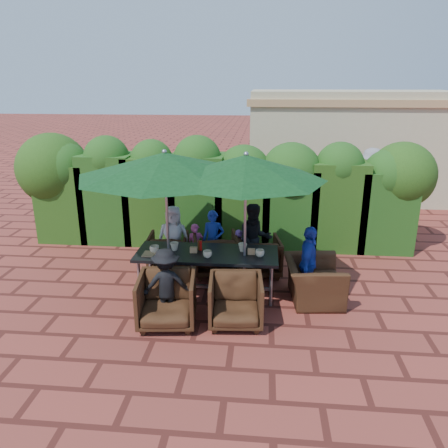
# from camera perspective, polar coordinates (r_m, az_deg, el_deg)

# --- Properties ---
(ground) EXTENTS (80.00, 80.00, 0.00)m
(ground) POSITION_cam_1_polar(r_m,az_deg,el_deg) (7.79, -2.16, -8.40)
(ground) COLOR maroon
(ground) RESTS_ON ground
(dining_table) EXTENTS (2.37, 0.90, 0.75)m
(dining_table) POSITION_cam_1_polar(r_m,az_deg,el_deg) (7.35, -2.24, -4.27)
(dining_table) COLOR black
(dining_table) RESTS_ON ground
(umbrella_left) EXTENTS (2.86, 2.86, 2.46)m
(umbrella_left) POSITION_cam_1_polar(r_m,az_deg,el_deg) (7.07, -7.73, 7.68)
(umbrella_left) COLOR gray
(umbrella_left) RESTS_ON ground
(umbrella_right) EXTENTS (2.53, 2.53, 2.46)m
(umbrella_right) POSITION_cam_1_polar(r_m,az_deg,el_deg) (6.78, 2.88, 7.37)
(umbrella_right) COLOR gray
(umbrella_right) RESTS_ON ground
(chair_far_left) EXTENTS (0.78, 0.74, 0.76)m
(chair_far_left) POSITION_cam_1_polar(r_m,az_deg,el_deg) (8.52, -7.30, -3.32)
(chair_far_left) COLOR black
(chair_far_left) RESTS_ON ground
(chair_far_mid) EXTENTS (0.95, 0.91, 0.84)m
(chair_far_mid) POSITION_cam_1_polar(r_m,az_deg,el_deg) (8.23, -1.12, -3.65)
(chair_far_mid) COLOR black
(chair_far_mid) RESTS_ON ground
(chair_far_right) EXTENTS (0.88, 0.84, 0.79)m
(chair_far_right) POSITION_cam_1_polar(r_m,az_deg,el_deg) (8.20, 4.58, -3.98)
(chair_far_right) COLOR black
(chair_far_right) RESTS_ON ground
(chair_near_left) EXTENTS (0.92, 0.87, 0.86)m
(chair_near_left) POSITION_cam_1_polar(r_m,az_deg,el_deg) (6.61, -7.48, -9.52)
(chair_near_left) COLOR black
(chair_near_left) RESTS_ON ground
(chair_near_right) EXTENTS (0.84, 0.80, 0.81)m
(chair_near_right) POSITION_cam_1_polar(r_m,az_deg,el_deg) (6.58, 1.54, -9.73)
(chair_near_right) COLOR black
(chair_near_right) RESTS_ON ground
(chair_end_right) EXTENTS (0.77, 1.10, 0.91)m
(chair_end_right) POSITION_cam_1_polar(r_m,az_deg,el_deg) (7.37, 11.65, -6.48)
(chair_end_right) COLOR black
(chair_end_right) RESTS_ON ground
(adult_far_left) EXTENTS (0.63, 0.38, 1.27)m
(adult_far_left) POSITION_cam_1_polar(r_m,az_deg,el_deg) (8.37, -6.60, -1.85)
(adult_far_left) COLOR silver
(adult_far_left) RESTS_ON ground
(adult_far_mid) EXTENTS (0.42, 0.35, 1.17)m
(adult_far_mid) POSITION_cam_1_polar(r_m,az_deg,el_deg) (8.33, -1.42, -2.17)
(adult_far_mid) COLOR #1F36AA
(adult_far_mid) RESTS_ON ground
(adult_far_right) EXTENTS (0.75, 0.58, 1.37)m
(adult_far_right) POSITION_cam_1_polar(r_m,az_deg,el_deg) (8.09, 4.02, -2.09)
(adult_far_right) COLOR black
(adult_far_right) RESTS_ON ground
(adult_near_left) EXTENTS (0.79, 0.50, 1.14)m
(adult_near_left) POSITION_cam_1_polar(r_m,az_deg,el_deg) (6.68, -7.54, -7.83)
(adult_near_left) COLOR black
(adult_near_left) RESTS_ON ground
(adult_end_right) EXTENTS (0.51, 0.80, 1.27)m
(adult_end_right) POSITION_cam_1_polar(r_m,az_deg,el_deg) (7.31, 10.95, -5.10)
(adult_end_right) COLOR #1F36AA
(adult_end_right) RESTS_ON ground
(child_left) EXTENTS (0.38, 0.34, 0.90)m
(child_left) POSITION_cam_1_polar(r_m,az_deg,el_deg) (8.42, -3.70, -2.96)
(child_left) COLOR #F155A7
(child_left) RESTS_ON ground
(child_right) EXTENTS (0.37, 0.34, 0.83)m
(child_right) POSITION_cam_1_polar(r_m,az_deg,el_deg) (8.30, 2.04, -3.52)
(child_right) COLOR #8A52B3
(child_right) RESTS_ON ground
(pedestrian_a) EXTENTS (1.62, 0.98, 1.63)m
(pedestrian_a) POSITION_cam_1_polar(r_m,az_deg,el_deg) (11.40, 8.74, 4.48)
(pedestrian_a) COLOR #268C34
(pedestrian_a) RESTS_ON ground
(pedestrian_b) EXTENTS (1.07, 0.89, 1.92)m
(pedestrian_b) POSITION_cam_1_polar(r_m,az_deg,el_deg) (11.69, 13.81, 5.22)
(pedestrian_b) COLOR #F155A7
(pedestrian_b) RESTS_ON ground
(pedestrian_c) EXTENTS (1.15, 1.30, 1.89)m
(pedestrian_c) POSITION_cam_1_polar(r_m,az_deg,el_deg) (11.82, 18.58, 4.86)
(pedestrian_c) COLOR gray
(pedestrian_c) RESTS_ON ground
(cup_a) EXTENTS (0.16, 0.16, 0.12)m
(cup_a) POSITION_cam_1_polar(r_m,az_deg,el_deg) (7.38, -9.08, -3.26)
(cup_a) COLOR beige
(cup_a) RESTS_ON dining_table
(cup_b) EXTENTS (0.15, 0.15, 0.14)m
(cup_b) POSITION_cam_1_polar(r_m,az_deg,el_deg) (7.44, -6.50, -2.92)
(cup_b) COLOR beige
(cup_b) RESTS_ON dining_table
(cup_c) EXTENTS (0.15, 0.15, 0.12)m
(cup_c) POSITION_cam_1_polar(r_m,az_deg,el_deg) (7.10, -2.18, -3.95)
(cup_c) COLOR beige
(cup_c) RESTS_ON dining_table
(cup_d) EXTENTS (0.15, 0.15, 0.14)m
(cup_d) POSITION_cam_1_polar(r_m,az_deg,el_deg) (7.35, 2.45, -3.08)
(cup_d) COLOR beige
(cup_d) RESTS_ON dining_table
(cup_e) EXTENTS (0.15, 0.15, 0.12)m
(cup_e) POSITION_cam_1_polar(r_m,az_deg,el_deg) (7.15, 4.71, -3.82)
(cup_e) COLOR beige
(cup_e) RESTS_ON dining_table
(ketchup_bottle) EXTENTS (0.04, 0.04, 0.17)m
(ketchup_bottle) POSITION_cam_1_polar(r_m,az_deg,el_deg) (7.40, -3.06, -2.82)
(ketchup_bottle) COLOR #B20C0A
(ketchup_bottle) RESTS_ON dining_table
(sauce_bottle) EXTENTS (0.04, 0.04, 0.17)m
(sauce_bottle) POSITION_cam_1_polar(r_m,az_deg,el_deg) (7.41, -3.30, -2.79)
(sauce_bottle) COLOR #4C230C
(sauce_bottle) RESTS_ON dining_table
(serving_tray) EXTENTS (0.35, 0.25, 0.02)m
(serving_tray) POSITION_cam_1_polar(r_m,az_deg,el_deg) (7.32, -9.18, -3.89)
(serving_tray) COLOR #AB8052
(serving_tray) RESTS_ON dining_table
(number_block_left) EXTENTS (0.12, 0.06, 0.10)m
(number_block_left) POSITION_cam_1_polar(r_m,az_deg,el_deg) (7.31, -4.00, -3.39)
(number_block_left) COLOR tan
(number_block_left) RESTS_ON dining_table
(number_block_right) EXTENTS (0.12, 0.06, 0.10)m
(number_block_right) POSITION_cam_1_polar(r_m,az_deg,el_deg) (7.24, 3.60, -3.61)
(number_block_right) COLOR tan
(number_block_right) RESTS_ON dining_table
(hedge_wall) EXTENTS (9.10, 1.60, 2.40)m
(hedge_wall) POSITION_cam_1_polar(r_m,az_deg,el_deg) (9.53, -1.33, 5.02)
(hedge_wall) COLOR #16380F
(hedge_wall) RESTS_ON ground
(building) EXTENTS (6.20, 3.08, 3.20)m
(building) POSITION_cam_1_polar(r_m,az_deg,el_deg) (14.25, 15.94, 9.98)
(building) COLOR #C1B790
(building) RESTS_ON ground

